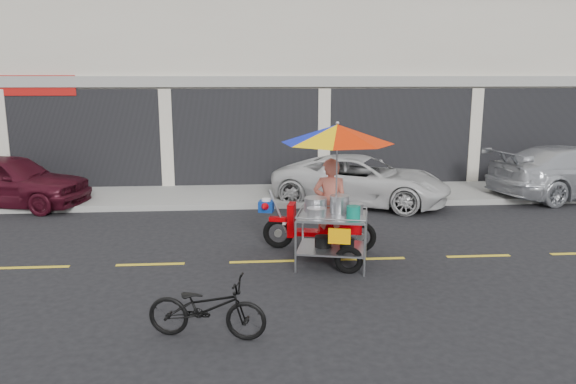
{
  "coord_description": "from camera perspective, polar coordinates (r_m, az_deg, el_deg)",
  "views": [
    {
      "loc": [
        -2.29,
        -9.63,
        3.32
      ],
      "look_at": [
        -1.5,
        0.6,
        1.15
      ],
      "focal_mm": 35.0,
      "sensor_mm": 36.0,
      "label": 1
    }
  ],
  "objects": [
    {
      "name": "near_bicycle",
      "position": [
        7.36,
        -8.24,
        -11.54
      ],
      "size": [
        1.62,
        0.85,
        0.81
      ],
      "primitive_type": "imported",
      "rotation": [
        0.0,
        0.0,
        1.36
      ],
      "color": "black",
      "rests_on": "ground"
    },
    {
      "name": "ground",
      "position": [
        10.44,
        8.55,
        -6.74
      ],
      "size": [
        90.0,
        90.0,
        0.0
      ],
      "primitive_type": "plane",
      "color": "black"
    },
    {
      "name": "shophouse_block",
      "position": [
        20.87,
        10.05,
        14.29
      ],
      "size": [
        36.0,
        8.11,
        10.4
      ],
      "color": "beige",
      "rests_on": "ground"
    },
    {
      "name": "maroon_sedan",
      "position": [
        15.74,
        -26.61,
        1.04
      ],
      "size": [
        4.29,
        2.49,
        1.37
      ],
      "primitive_type": "imported",
      "rotation": [
        0.0,
        0.0,
        1.34
      ],
      "color": "#400C19",
      "rests_on": "ground"
    },
    {
      "name": "food_vendor_rig",
      "position": [
        9.97,
        4.56,
        1.93
      ],
      "size": [
        2.51,
        2.41,
        2.54
      ],
      "rotation": [
        0.0,
        0.0,
        -0.23
      ],
      "color": "black",
      "rests_on": "ground"
    },
    {
      "name": "centerline",
      "position": [
        10.44,
        8.55,
        -6.72
      ],
      "size": [
        42.0,
        0.1,
        0.01
      ],
      "primitive_type": "cube",
      "color": "gold",
      "rests_on": "ground"
    },
    {
      "name": "silver_pickup",
      "position": [
        17.09,
        27.18,
        1.82
      ],
      "size": [
        5.17,
        2.97,
        1.41
      ],
      "primitive_type": "imported",
      "rotation": [
        0.0,
        0.0,
        1.79
      ],
      "color": "silver",
      "rests_on": "ground"
    },
    {
      "name": "sidewalk",
      "position": [
        15.64,
        4.09,
        -0.06
      ],
      "size": [
        45.0,
        3.0,
        0.15
      ],
      "primitive_type": "cube",
      "color": "gray",
      "rests_on": "ground"
    },
    {
      "name": "white_pickup",
      "position": [
        14.61,
        7.47,
        1.21
      ],
      "size": [
        4.93,
        3.75,
        1.25
      ],
      "primitive_type": "imported",
      "rotation": [
        0.0,
        0.0,
        1.14
      ],
      "color": "silver",
      "rests_on": "ground"
    }
  ]
}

